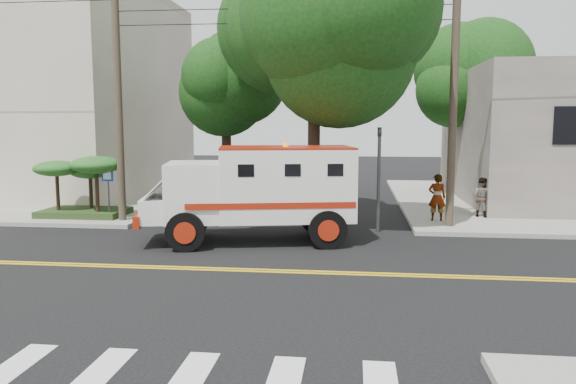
# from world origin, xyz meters

# --- Properties ---
(ground) EXTENTS (100.00, 100.00, 0.00)m
(ground) POSITION_xyz_m (0.00, 0.00, 0.00)
(ground) COLOR black
(ground) RESTS_ON ground
(sidewalk_nw) EXTENTS (17.00, 17.00, 0.15)m
(sidewalk_nw) POSITION_xyz_m (-13.50, 13.50, 0.07)
(sidewalk_nw) COLOR gray
(sidewalk_nw) RESTS_ON ground
(building_left) EXTENTS (16.00, 14.00, 10.00)m
(building_left) POSITION_xyz_m (-15.50, 15.00, 5.15)
(building_left) COLOR #AFA290
(building_left) RESTS_ON sidewalk_nw
(utility_pole_left) EXTENTS (0.28, 0.28, 9.00)m
(utility_pole_left) POSITION_xyz_m (-5.60, 6.00, 4.50)
(utility_pole_left) COLOR #382D23
(utility_pole_left) RESTS_ON ground
(utility_pole_right) EXTENTS (0.28, 0.28, 9.00)m
(utility_pole_right) POSITION_xyz_m (6.30, 6.20, 4.50)
(utility_pole_right) COLOR #382D23
(utility_pole_right) RESTS_ON ground
(tree_main) EXTENTS (6.08, 5.70, 9.85)m
(tree_main) POSITION_xyz_m (1.94, 6.21, 7.20)
(tree_main) COLOR black
(tree_main) RESTS_ON ground
(tree_left) EXTENTS (4.48, 4.20, 7.70)m
(tree_left) POSITION_xyz_m (-2.68, 11.79, 5.73)
(tree_left) COLOR black
(tree_left) RESTS_ON ground
(tree_right) EXTENTS (4.80, 4.50, 8.20)m
(tree_right) POSITION_xyz_m (8.84, 15.77, 6.09)
(tree_right) COLOR black
(tree_right) RESTS_ON ground
(traffic_signal) EXTENTS (0.15, 0.18, 3.60)m
(traffic_signal) POSITION_xyz_m (3.80, 5.60, 2.23)
(traffic_signal) COLOR #3F3F42
(traffic_signal) RESTS_ON ground
(accessibility_sign) EXTENTS (0.45, 0.10, 2.02)m
(accessibility_sign) POSITION_xyz_m (-6.20, 6.17, 1.37)
(accessibility_sign) COLOR #3F3F42
(accessibility_sign) RESTS_ON ground
(palm_planter) EXTENTS (3.52, 2.63, 2.36)m
(palm_planter) POSITION_xyz_m (-7.44, 6.62, 1.65)
(palm_planter) COLOR #1E3314
(palm_planter) RESTS_ON sidewalk_nw
(armored_truck) EXTENTS (6.96, 3.74, 3.01)m
(armored_truck) POSITION_xyz_m (-0.01, 3.50, 1.71)
(armored_truck) COLOR silver
(armored_truck) RESTS_ON ground
(pedestrian_a) EXTENTS (0.67, 0.47, 1.74)m
(pedestrian_a) POSITION_xyz_m (6.01, 7.23, 1.02)
(pedestrian_a) COLOR gray
(pedestrian_a) RESTS_ON sidewalk_ne
(pedestrian_b) EXTENTS (0.94, 0.90, 1.52)m
(pedestrian_b) POSITION_xyz_m (7.84, 8.36, 0.91)
(pedestrian_b) COLOR gray
(pedestrian_b) RESTS_ON sidewalk_ne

